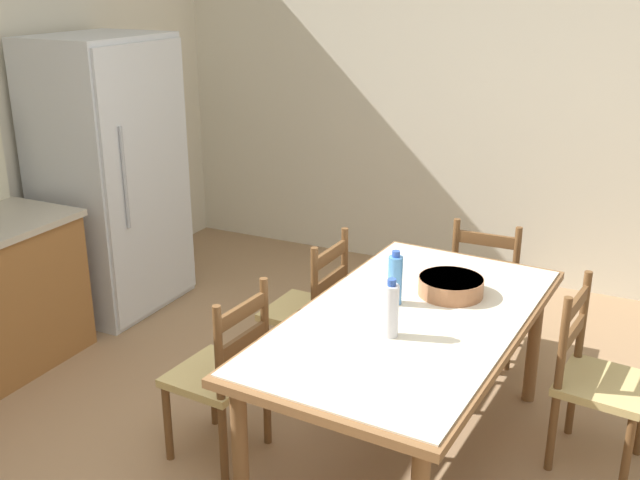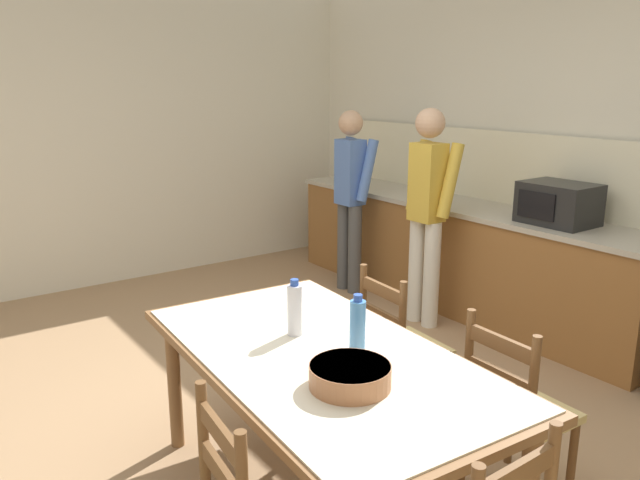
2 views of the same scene
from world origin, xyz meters
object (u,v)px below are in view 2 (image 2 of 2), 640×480
(serving_bowl, at_px, (350,374))
(person_at_sink, at_px, (351,192))
(dining_table, at_px, (321,368))
(chair_side_far_left, at_px, (399,347))
(bottle_off_centre, at_px, (357,326))
(person_at_counter, at_px, (427,206))
(chair_side_far_right, at_px, (515,411))
(bottle_near_centre, at_px, (295,309))
(microwave, at_px, (558,203))

(serving_bowl, height_order, person_at_sink, person_at_sink)
(dining_table, xyz_separation_m, chair_side_far_left, (-0.37, 0.81, -0.25))
(bottle_off_centre, bearing_deg, person_at_counter, 127.76)
(bottle_off_centre, distance_m, serving_bowl, 0.31)
(chair_side_far_right, distance_m, person_at_counter, 2.25)
(person_at_sink, bearing_deg, bottle_near_centre, -133.44)
(chair_side_far_right, distance_m, chair_side_far_left, 0.84)
(microwave, xyz_separation_m, chair_side_far_right, (1.02, -1.75, -0.61))
(bottle_off_centre, bearing_deg, dining_table, -130.07)
(serving_bowl, distance_m, person_at_counter, 2.68)
(dining_table, height_order, bottle_off_centre, bottle_off_centre)
(dining_table, relative_size, chair_side_far_left, 2.10)
(dining_table, xyz_separation_m, chair_side_far_right, (0.46, 0.76, -0.25))
(bottle_near_centre, distance_m, serving_bowl, 0.57)
(chair_side_far_right, bearing_deg, bottle_off_centre, 62.84)
(chair_side_far_right, distance_m, person_at_sink, 3.11)
(person_at_counter, bearing_deg, serving_bowl, -141.32)
(microwave, distance_m, chair_side_far_right, 2.11)
(bottle_off_centre, bearing_deg, microwave, 105.30)
(dining_table, height_order, chair_side_far_left, chair_side_far_left)
(microwave, xyz_separation_m, person_at_sink, (-1.79, -0.50, -0.12))
(microwave, xyz_separation_m, person_at_counter, (-0.80, -0.52, -0.09))
(serving_bowl, relative_size, person_at_sink, 0.19)
(dining_table, xyz_separation_m, person_at_counter, (-1.35, 1.99, 0.28))
(bottle_near_centre, bearing_deg, microwave, 97.38)
(chair_side_far_left, bearing_deg, bottle_off_centre, 128.51)
(person_at_counter, bearing_deg, chair_side_far_right, -124.07)
(serving_bowl, bearing_deg, chair_side_far_left, 127.17)
(bottle_near_centre, distance_m, person_at_counter, 2.27)
(bottle_near_centre, height_order, chair_side_far_right, bottle_near_centre)
(dining_table, bearing_deg, person_at_counter, 124.15)
(dining_table, height_order, chair_side_far_right, chair_side_far_right)
(serving_bowl, bearing_deg, microwave, 108.54)
(bottle_near_centre, xyz_separation_m, person_at_sink, (-2.11, 2.00, 0.04))
(bottle_off_centre, height_order, person_at_counter, person_at_counter)
(chair_side_far_left, bearing_deg, person_at_counter, -45.70)
(microwave, height_order, person_at_counter, person_at_counter)
(bottle_off_centre, bearing_deg, bottle_near_centre, -162.42)
(bottle_near_centre, relative_size, person_at_counter, 0.16)
(serving_bowl, bearing_deg, bottle_off_centre, 135.83)
(bottle_near_centre, xyz_separation_m, chair_side_far_left, (-0.14, 0.80, -0.45))
(bottle_off_centre, relative_size, chair_side_far_left, 0.30)
(chair_side_far_right, bearing_deg, chair_side_far_left, -1.14)
(dining_table, bearing_deg, chair_side_far_right, 58.70)
(chair_side_far_left, bearing_deg, person_at_sink, -26.79)
(person_at_sink, bearing_deg, person_at_counter, -91.14)
(bottle_near_centre, distance_m, chair_side_far_right, 1.12)
(microwave, height_order, serving_bowl, microwave)
(chair_side_far_left, bearing_deg, serving_bowl, 131.65)
(serving_bowl, bearing_deg, dining_table, 163.57)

